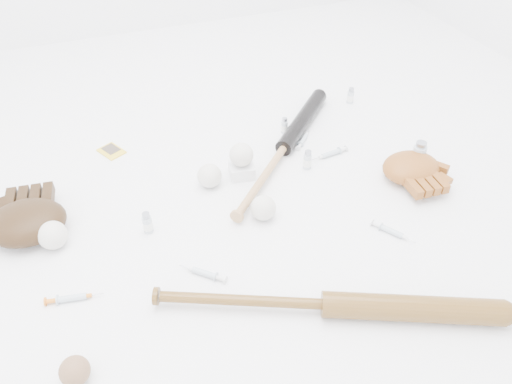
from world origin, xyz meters
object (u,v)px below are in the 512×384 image
object	(u,v)px
bat_wood	(326,304)
pedestal	(242,170)
bat_dark	(284,147)
glove_dark	(26,222)

from	to	relation	value
bat_wood	pedestal	size ratio (longest dim) A/B	11.35
bat_dark	glove_dark	size ratio (longest dim) A/B	3.10
glove_dark	pedestal	distance (m)	0.68
bat_dark	glove_dark	xyz separation A→B (m)	(-0.86, -0.10, 0.02)
bat_wood	glove_dark	world-z (taller)	glove_dark
bat_wood	glove_dark	bearing A→B (deg)	164.92
glove_dark	pedestal	size ratio (longest dim) A/B	3.33
glove_dark	pedestal	bearing A→B (deg)	9.94
pedestal	bat_wood	bearing A→B (deg)	-89.37
bat_wood	glove_dark	size ratio (longest dim) A/B	3.41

